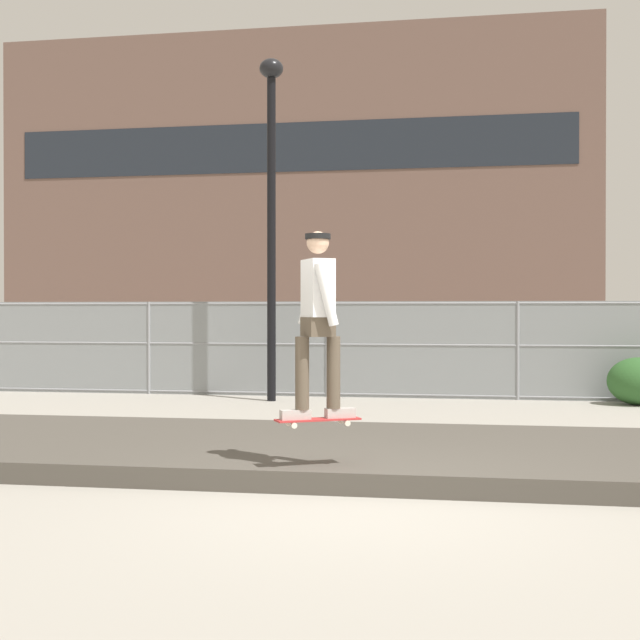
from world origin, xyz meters
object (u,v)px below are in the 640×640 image
skater (318,312)px  parked_car_mid (455,348)px  parked_car_near (205,347)px  skateboard (318,420)px  street_lamp (271,186)px  shrub_left (639,381)px

skater → parked_car_mid: bearing=85.0°
skater → parked_car_near: skater is taller
parked_car_mid → skateboard: bearing=-95.0°
skater → parked_car_mid: 11.80m
parked_car_near → parked_car_mid: bearing=2.0°
skateboard → street_lamp: bearing=106.0°
parked_car_near → skater: bearing=-68.0°
parked_car_near → shrub_left: (8.97, -3.27, -0.41)m
skateboard → skater: (-0.00, 0.00, 1.01)m
skateboard → parked_car_near: parked_car_near is taller
skateboard → parked_car_near: 12.43m
skater → parked_car_near: 12.46m
parked_car_near → parked_car_mid: same height
parked_car_near → skateboard: bearing=-68.0°
shrub_left → parked_car_near: bearing=160.0°
skateboard → skater: skater is taller
skater → parked_car_mid: (1.02, 11.73, -0.81)m
parked_car_mid → shrub_left: 4.80m
parked_car_mid → shrub_left: size_ratio=4.06×
street_lamp → shrub_left: street_lamp is taller
parked_car_near → parked_car_mid: 5.69m
skateboard → parked_car_mid: parked_car_mid is taller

